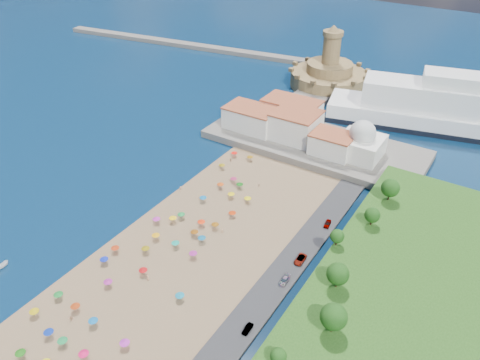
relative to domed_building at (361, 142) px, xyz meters
The scene contains 11 objects.
ground 77.60m from the domed_building, 112.91° to the right, with size 700.00×700.00×0.00m, color #071938.
terrace 21.44m from the domed_building, behind, with size 90.00×36.00×3.00m, color #59544C.
jetty 56.51m from the domed_building, 138.62° to the left, with size 18.00×70.00×2.40m, color #59544C.
breakwater 162.43m from the domed_building, 149.64° to the left, with size 200.00×7.00×2.60m, color #59544C.
waterfront_buildings 33.17m from the domed_building, behind, with size 57.00×29.00×11.00m.
domed_building is the anchor object (origin of this frame).
fortress 79.11m from the domed_building, 122.08° to the left, with size 40.00×40.00×32.40m.
beach_parasols 89.48m from the domed_building, 111.06° to the right, with size 32.25×116.99×2.20m.
beachgoers 88.01m from the domed_building, 113.19° to the right, with size 33.55×99.38×1.89m.
parked_cars 74.90m from the domed_building, 85.38° to the right, with size 2.62×74.61×1.45m.
hillside_trees 76.74m from the domed_building, 74.70° to the right, with size 16.19×108.43×8.16m.
Camera 1 is at (75.25, -87.44, 95.19)m, focal length 35.00 mm.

